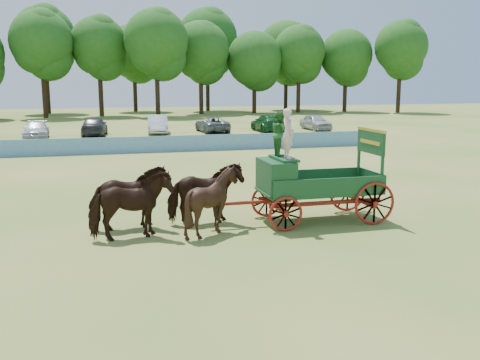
# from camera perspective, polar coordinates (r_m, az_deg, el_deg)

# --- Properties ---
(ground) EXTENTS (160.00, 160.00, 0.00)m
(ground) POSITION_cam_1_polar(r_m,az_deg,el_deg) (18.35, 4.81, -3.84)
(ground) COLOR #A28F49
(ground) RESTS_ON ground
(horse_lead_left) EXTENTS (2.50, 1.46, 1.99)m
(horse_lead_left) POSITION_cam_1_polar(r_m,az_deg,el_deg) (15.73, -11.58, -2.72)
(horse_lead_left) COLOR black
(horse_lead_left) RESTS_ON ground
(horse_lead_right) EXTENTS (2.47, 1.37, 1.99)m
(horse_lead_right) POSITION_cam_1_polar(r_m,az_deg,el_deg) (16.81, -11.81, -1.89)
(horse_lead_right) COLOR black
(horse_lead_right) RESTS_ON ground
(horse_wheel_left) EXTENTS (1.96, 1.78, 1.99)m
(horse_wheel_left) POSITION_cam_1_polar(r_m,az_deg,el_deg) (16.04, -2.99, -2.26)
(horse_wheel_left) COLOR black
(horse_wheel_left) RESTS_ON ground
(horse_wheel_right) EXTENTS (2.42, 1.22, 1.99)m
(horse_wheel_right) POSITION_cam_1_polar(r_m,az_deg,el_deg) (17.10, -3.76, -1.48)
(horse_wheel_right) COLOR black
(horse_wheel_right) RESTS_ON ground
(farm_dray) EXTENTS (6.00, 2.00, 3.71)m
(farm_dray) POSITION_cam_1_polar(r_m,az_deg,el_deg) (17.30, 6.27, 0.63)
(farm_dray) COLOR #942B0E
(farm_dray) RESTS_ON ground
(sponsor_banner) EXTENTS (26.00, 0.08, 1.05)m
(sponsor_banner) POSITION_cam_1_polar(r_m,az_deg,el_deg) (35.31, -6.67, 3.89)
(sponsor_banner) COLOR #216EB3
(sponsor_banner) RESTS_ON ground
(parked_cars) EXTENTS (42.06, 6.68, 1.63)m
(parked_cars) POSITION_cam_1_polar(r_m,az_deg,el_deg) (46.93, -13.89, 5.54)
(parked_cars) COLOR silver
(parked_cars) RESTS_ON ground
(treeline) EXTENTS (88.59, 21.91, 15.69)m
(treeline) POSITION_cam_1_polar(r_m,az_deg,el_deg) (76.78, -14.06, 13.87)
(treeline) COLOR #382314
(treeline) RESTS_ON ground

